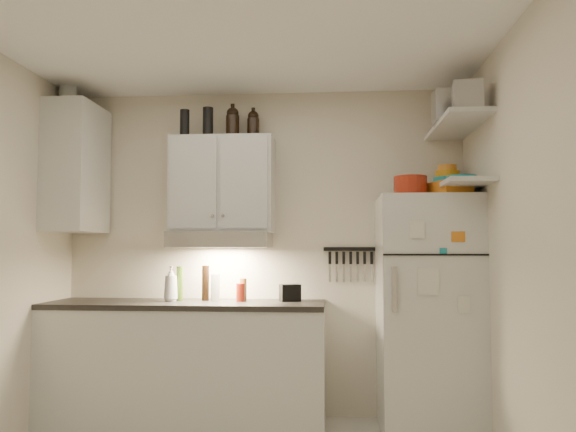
{
  "coord_description": "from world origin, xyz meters",
  "views": [
    {
      "loc": [
        0.55,
        -3.01,
        1.31
      ],
      "look_at": [
        0.25,
        0.9,
        1.55
      ],
      "focal_mm": 35.0,
      "sensor_mm": 36.0,
      "label": 1
    }
  ],
  "objects": [
    {
      "name": "fridge",
      "position": [
        1.25,
        1.16,
        0.85
      ],
      "size": [
        0.7,
        0.68,
        1.7
      ],
      "primitive_type": "cube",
      "color": "silver",
      "rests_on": "floor"
    },
    {
      "name": "side_jar",
      "position": [
        -1.51,
        1.19,
        2.54
      ],
      "size": [
        0.18,
        0.18,
        0.18
      ],
      "primitive_type": "cylinder",
      "rotation": [
        0.0,
        0.0,
        0.42
      ],
      "color": "silver",
      "rests_on": "side_cabinet"
    },
    {
      "name": "bowl_yellow",
      "position": [
        1.45,
        1.38,
        1.95
      ],
      "size": [
        0.14,
        0.14,
        0.05
      ],
      "primitive_type": "cylinder",
      "color": "orange",
      "rests_on": "bowl_orange"
    },
    {
      "name": "thermos_b",
      "position": [
        -0.59,
        1.26,
        2.31
      ],
      "size": [
        0.08,
        0.08,
        0.21
      ],
      "primitive_type": "cylinder",
      "rotation": [
        0.0,
        0.0,
        -0.12
      ],
      "color": "black",
      "rests_on": "upper_cabinet"
    },
    {
      "name": "oil_bottle",
      "position": [
        -0.62,
        1.28,
        1.05
      ],
      "size": [
        0.06,
        0.06,
        0.27
      ],
      "primitive_type": "cylinder",
      "rotation": [
        0.0,
        0.0,
        0.31
      ],
      "color": "#3A5916",
      "rests_on": "countertop"
    },
    {
      "name": "growler_b",
      "position": [
        -0.07,
        1.38,
        2.32
      ],
      "size": [
        0.1,
        0.1,
        0.23
      ],
      "primitive_type": null,
      "rotation": [
        0.0,
        0.0,
        0.07
      ],
      "color": "black",
      "rests_on": "upper_cabinet"
    },
    {
      "name": "shelf_hi",
      "position": [
        1.45,
        1.02,
        2.2
      ],
      "size": [
        0.3,
        0.95,
        0.03
      ],
      "primitive_type": "cube",
      "color": "silver",
      "rests_on": "right_wall"
    },
    {
      "name": "book_stack",
      "position": [
        1.39,
        0.99,
        1.75
      ],
      "size": [
        0.29,
        0.33,
        0.09
      ],
      "primitive_type": "cube",
      "rotation": [
        0.0,
        0.0,
        0.33
      ],
      "color": "orange",
      "rests_on": "fridge"
    },
    {
      "name": "bowl_orange",
      "position": [
        1.45,
        1.38,
        1.89
      ],
      "size": [
        0.18,
        0.18,
        0.06
      ],
      "primitive_type": "cylinder",
      "color": "orange",
      "rests_on": "bowl_teal"
    },
    {
      "name": "growler_a",
      "position": [
        -0.23,
        1.33,
        2.33
      ],
      "size": [
        0.11,
        0.11,
        0.25
      ],
      "primitive_type": null,
      "rotation": [
        0.0,
        0.0,
        0.04
      ],
      "color": "black",
      "rests_on": "upper_cabinet"
    },
    {
      "name": "thermos_a",
      "position": [
        -0.41,
        1.29,
        2.32
      ],
      "size": [
        0.1,
        0.1,
        0.24
      ],
      "primitive_type": "cylinder",
      "rotation": [
        0.0,
        0.0,
        0.31
      ],
      "color": "black",
      "rests_on": "upper_cabinet"
    },
    {
      "name": "shelf_lo",
      "position": [
        1.45,
        1.02,
        1.76
      ],
      "size": [
        0.3,
        0.95,
        0.03
      ],
      "primitive_type": "cube",
      "color": "silver",
      "rests_on": "right_wall"
    },
    {
      "name": "caddy",
      "position": [
        0.23,
        1.31,
        0.98
      ],
      "size": [
        0.18,
        0.15,
        0.13
      ],
      "primitive_type": "cube",
      "rotation": [
        0.0,
        0.0,
        0.34
      ],
      "color": "black",
      "rests_on": "countertop"
    },
    {
      "name": "side_cabinet",
      "position": [
        -1.44,
        1.2,
        1.95
      ],
      "size": [
        0.33,
        0.55,
        1.0
      ],
      "primitive_type": "cube",
      "color": "silver",
      "rests_on": "left_wall"
    },
    {
      "name": "base_cabinet",
      "position": [
        -0.55,
        1.2,
        0.44
      ],
      "size": [
        2.1,
        0.6,
        0.88
      ],
      "primitive_type": "cube",
      "color": "silver",
      "rests_on": "floor"
    },
    {
      "name": "back_wall",
      "position": [
        0.0,
        1.51,
        1.3
      ],
      "size": [
        3.2,
        0.02,
        2.6
      ],
      "primitive_type": "cube",
      "color": "beige",
      "rests_on": "ground"
    },
    {
      "name": "ceiling",
      "position": [
        0.0,
        0.0,
        2.61
      ],
      "size": [
        3.2,
        3.0,
        0.02
      ],
      "primitive_type": "cube",
      "color": "white",
      "rests_on": "ground"
    },
    {
      "name": "countertop",
      "position": [
        -0.55,
        1.2,
        0.9
      ],
      "size": [
        2.1,
        0.62,
        0.04
      ],
      "primitive_type": "cube",
      "color": "black",
      "rests_on": "base_cabinet"
    },
    {
      "name": "clear_bottle",
      "position": [
        -0.34,
        1.28,
        1.02
      ],
      "size": [
        0.07,
        0.07,
        0.21
      ],
      "primitive_type": "cylinder",
      "rotation": [
        0.0,
        0.0,
        -0.02
      ],
      "color": "silver",
      "rests_on": "countertop"
    },
    {
      "name": "upper_cabinet",
      "position": [
        -0.3,
        1.33,
        1.83
      ],
      "size": [
        0.8,
        0.33,
        0.75
      ],
      "primitive_type": "cube",
      "color": "silver",
      "rests_on": "back_wall"
    },
    {
      "name": "soap_bottle",
      "position": [
        -0.68,
        1.22,
        1.07
      ],
      "size": [
        0.15,
        0.15,
        0.3
      ],
      "primitive_type": "imported",
      "rotation": [
        0.0,
        0.0,
        0.39
      ],
      "color": "silver",
      "rests_on": "countertop"
    },
    {
      "name": "knife_strip",
      "position": [
        0.7,
        1.49,
        1.32
      ],
      "size": [
        0.42,
        0.02,
        0.03
      ],
      "primitive_type": "cube",
      "color": "black",
      "rests_on": "back_wall"
    },
    {
      "name": "pepper_mill",
      "position": [
        -0.13,
        1.3,
        1.01
      ],
      "size": [
        0.07,
        0.07,
        0.17
      ],
      "primitive_type": "cylinder",
      "rotation": [
        0.0,
        0.0,
        0.39
      ],
      "color": "brown",
      "rests_on": "countertop"
    },
    {
      "name": "red_jar",
      "position": [
        -0.14,
        1.25,
        0.99
      ],
      "size": [
        0.08,
        0.08,
        0.14
      ],
      "primitive_type": "cylinder",
      "rotation": [
        0.0,
        0.0,
        -0.16
      ],
      "color": "#9D2612",
      "rests_on": "countertop"
    },
    {
      "name": "range_hood",
      "position": [
        -0.3,
        1.27,
        1.39
      ],
      "size": [
        0.76,
        0.46,
        0.12
      ],
      "primitive_type": "cube",
      "color": "silver",
      "rests_on": "back_wall"
    },
    {
      "name": "tin_a",
      "position": [
        1.4,
        1.0,
        2.33
      ],
      "size": [
        0.23,
        0.2,
        0.23
      ],
      "primitive_type": "cube",
      "rotation": [
        0.0,
        0.0,
        0.0
      ],
      "color": "#AAAAAD",
      "rests_on": "shelf_hi"
    },
    {
      "name": "dutch_oven",
      "position": [
        1.12,
        1.03,
        1.77
      ],
      "size": [
        0.29,
        0.29,
        0.14
      ],
      "primitive_type": "cylinder",
      "rotation": [
        0.0,
        0.0,
        -0.28
      ],
      "color": "#9D2612",
      "rests_on": "fridge"
    },
    {
      "name": "bowl_teal",
      "position": [
        1.45,
        1.34,
        1.82
      ],
      "size": [
        0.23,
        0.23,
        0.09
      ],
      "primitive_type": "cylinder",
      "color": "teal",
      "rests_on": "shelf_lo"
    },
    {
      "name": "vinegar_bottle",
      "position": [
        -0.43,
        1.31,
        1.06
      ],
      "size": [
        0.07,
        0.07,
        0.27
      ],
      "primitive_type": "cylinder",
      "rotation": [
        0.0,
        0.0,
        0.22
      ],
      "color": "black",
      "rests_on": "countertop"
    },
    {
      "name": "right_wall",
      "position": [
        1.61,
        0.0,
        1.3
      ],
      "size": [
        0.02,
        3.0,
        2.6
      ],
      "primitive_type": "cube",
      "color": "beige",
      "rests_on": "ground"
    },
    {
      "name": "tin_b",
      "position": [
        1.44,
        0.65,
        2.31
      ],
      "size": [
        0.2,
        0.2,
        0.18
      ],
      "primitive_type": "cube",
      "rotation": [
        0.0,
        0.0,
        -0.13
      ],
      "color": "#AAAAAD",
      "rests_on": "shelf_hi"
    },
    {
      "name": "stock_pot",
      "position": [
        1.48,
        1.27,
        2.32
      ],
      "size": [
        0.37,
        0.37,
        0.2
      ],
      "primitive_type": "cylinder",
      "rotation": [
        0.0,
        0.0,
        -0.37
      ],
      "color": "silver",
      "rests_on": "shelf_hi"
    },
    {
      "name": "plates",
      "position": [
        1.46,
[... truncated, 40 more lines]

